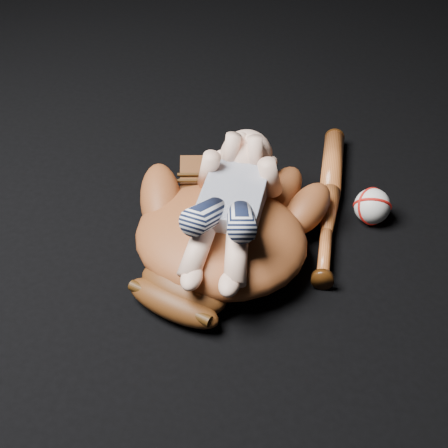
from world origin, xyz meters
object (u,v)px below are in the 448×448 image
object	(u,v)px
baseball_glove	(221,231)
baseball_bat	(329,200)
newborn_baby	(230,203)
baseball	(372,206)

from	to	relation	value
baseball_glove	baseball_bat	size ratio (longest dim) A/B	0.94
newborn_baby	baseball	size ratio (longest dim) A/B	5.41
baseball_bat	newborn_baby	bearing A→B (deg)	-135.88
baseball_glove	baseball	xyz separation A→B (m)	(0.28, 0.16, -0.04)
baseball_glove	newborn_baby	bearing A→B (deg)	57.49
baseball_bat	baseball	xyz separation A→B (m)	(0.09, -0.02, 0.01)
baseball_bat	baseball	size ratio (longest dim) A/B	6.66
baseball_glove	baseball	size ratio (longest dim) A/B	6.30
baseball	baseball_bat	bearing A→B (deg)	164.87
baseball_glove	newborn_baby	world-z (taller)	newborn_baby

